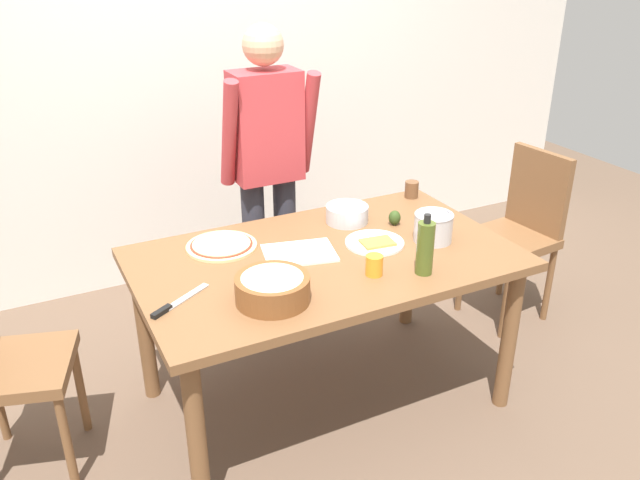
{
  "coord_description": "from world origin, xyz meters",
  "views": [
    {
      "loc": [
        -1.14,
        -2.21,
        2.01
      ],
      "look_at": [
        0.0,
        0.05,
        0.81
      ],
      "focal_mm": 36.73,
      "sensor_mm": 36.0,
      "label": 1
    }
  ],
  "objects_px": {
    "mixing_bowl_steel": "(347,214)",
    "cup_orange": "(374,265)",
    "steel_pot": "(433,227)",
    "chair_wooden_right": "(520,226)",
    "plate_with_slice": "(375,243)",
    "avocado": "(395,218)",
    "olive_oil_bottle": "(425,248)",
    "pizza_raw_on_board": "(222,245)",
    "cup_small_brown": "(412,189)",
    "chef_knife": "(174,304)",
    "cutting_board_white": "(299,253)",
    "dining_table": "(325,274)",
    "person_cook": "(267,162)",
    "popcorn_bowl": "(272,286)"
  },
  "relations": [
    {
      "from": "steel_pot",
      "to": "mixing_bowl_steel",
      "type": "bearing_deg",
      "value": 124.23
    },
    {
      "from": "person_cook",
      "to": "popcorn_bowl",
      "type": "height_order",
      "value": "person_cook"
    },
    {
      "from": "chair_wooden_right",
      "to": "cutting_board_white",
      "type": "relative_size",
      "value": 3.17
    },
    {
      "from": "pizza_raw_on_board",
      "to": "chef_knife",
      "type": "bearing_deg",
      "value": -129.19
    },
    {
      "from": "popcorn_bowl",
      "to": "pizza_raw_on_board",
      "type": "bearing_deg",
      "value": 92.39
    },
    {
      "from": "olive_oil_bottle",
      "to": "steel_pot",
      "type": "xyz_separation_m",
      "value": [
        0.21,
        0.23,
        -0.05
      ]
    },
    {
      "from": "cup_small_brown",
      "to": "plate_with_slice",
      "type": "bearing_deg",
      "value": -138.73
    },
    {
      "from": "mixing_bowl_steel",
      "to": "olive_oil_bottle",
      "type": "bearing_deg",
      "value": -87.24
    },
    {
      "from": "chef_knife",
      "to": "mixing_bowl_steel",
      "type": "bearing_deg",
      "value": 22.41
    },
    {
      "from": "cup_orange",
      "to": "popcorn_bowl",
      "type": "bearing_deg",
      "value": -179.14
    },
    {
      "from": "dining_table",
      "to": "plate_with_slice",
      "type": "relative_size",
      "value": 6.15
    },
    {
      "from": "steel_pot",
      "to": "cup_orange",
      "type": "xyz_separation_m",
      "value": [
        -0.4,
        -0.16,
        -0.02
      ]
    },
    {
      "from": "dining_table",
      "to": "plate_with_slice",
      "type": "distance_m",
      "value": 0.26
    },
    {
      "from": "cutting_board_white",
      "to": "pizza_raw_on_board",
      "type": "bearing_deg",
      "value": 141.99
    },
    {
      "from": "chair_wooden_right",
      "to": "cup_orange",
      "type": "bearing_deg",
      "value": -159.22
    },
    {
      "from": "steel_pot",
      "to": "cutting_board_white",
      "type": "xyz_separation_m",
      "value": [
        -0.59,
        0.14,
        -0.06
      ]
    },
    {
      "from": "mixing_bowl_steel",
      "to": "steel_pot",
      "type": "distance_m",
      "value": 0.43
    },
    {
      "from": "dining_table",
      "to": "person_cook",
      "type": "distance_m",
      "value": 0.81
    },
    {
      "from": "plate_with_slice",
      "to": "dining_table",
      "type": "bearing_deg",
      "value": 178.11
    },
    {
      "from": "chair_wooden_right",
      "to": "pizza_raw_on_board",
      "type": "height_order",
      "value": "chair_wooden_right"
    },
    {
      "from": "dining_table",
      "to": "avocado",
      "type": "xyz_separation_m",
      "value": [
        0.44,
        0.14,
        0.13
      ]
    },
    {
      "from": "cutting_board_white",
      "to": "popcorn_bowl",
      "type": "bearing_deg",
      "value": -129.43
    },
    {
      "from": "plate_with_slice",
      "to": "avocado",
      "type": "distance_m",
      "value": 0.24
    },
    {
      "from": "chair_wooden_right",
      "to": "popcorn_bowl",
      "type": "relative_size",
      "value": 3.39
    },
    {
      "from": "olive_oil_bottle",
      "to": "cutting_board_white",
      "type": "height_order",
      "value": "olive_oil_bottle"
    },
    {
      "from": "chair_wooden_right",
      "to": "olive_oil_bottle",
      "type": "height_order",
      "value": "olive_oil_bottle"
    },
    {
      "from": "pizza_raw_on_board",
      "to": "chair_wooden_right",
      "type": "bearing_deg",
      "value": -1.61
    },
    {
      "from": "dining_table",
      "to": "mixing_bowl_steel",
      "type": "xyz_separation_m",
      "value": [
        0.25,
        0.27,
        0.13
      ]
    },
    {
      "from": "person_cook",
      "to": "popcorn_bowl",
      "type": "xyz_separation_m",
      "value": [
        -0.4,
        -1.01,
        -0.12
      ]
    },
    {
      "from": "person_cook",
      "to": "cutting_board_white",
      "type": "xyz_separation_m",
      "value": [
        -0.15,
        -0.7,
        -0.17
      ]
    },
    {
      "from": "cup_orange",
      "to": "avocado",
      "type": "height_order",
      "value": "cup_orange"
    },
    {
      "from": "mixing_bowl_steel",
      "to": "olive_oil_bottle",
      "type": "distance_m",
      "value": 0.59
    },
    {
      "from": "cup_small_brown",
      "to": "cup_orange",
      "type": "bearing_deg",
      "value": -133.64
    },
    {
      "from": "person_cook",
      "to": "chair_wooden_right",
      "type": "distance_m",
      "value": 1.43
    },
    {
      "from": "chair_wooden_right",
      "to": "mixing_bowl_steel",
      "type": "relative_size",
      "value": 4.75
    },
    {
      "from": "pizza_raw_on_board",
      "to": "chef_knife",
      "type": "height_order",
      "value": "pizza_raw_on_board"
    },
    {
      "from": "person_cook",
      "to": "steel_pot",
      "type": "bearing_deg",
      "value": -62.52
    },
    {
      "from": "plate_with_slice",
      "to": "avocado",
      "type": "xyz_separation_m",
      "value": [
        0.19,
        0.15,
        0.03
      ]
    },
    {
      "from": "cup_orange",
      "to": "avocado",
      "type": "relative_size",
      "value": 1.21
    },
    {
      "from": "pizza_raw_on_board",
      "to": "avocado",
      "type": "distance_m",
      "value": 0.82
    },
    {
      "from": "steel_pot",
      "to": "chair_wooden_right",
      "type": "bearing_deg",
      "value": 20.35
    },
    {
      "from": "avocado",
      "to": "cup_small_brown",
      "type": "bearing_deg",
      "value": 43.78
    },
    {
      "from": "plate_with_slice",
      "to": "olive_oil_bottle",
      "type": "relative_size",
      "value": 1.02
    },
    {
      "from": "pizza_raw_on_board",
      "to": "plate_with_slice",
      "type": "xyz_separation_m",
      "value": [
        0.61,
        -0.28,
        -0.0
      ]
    },
    {
      "from": "chef_knife",
      "to": "cutting_board_white",
      "type": "bearing_deg",
      "value": 16.63
    },
    {
      "from": "dining_table",
      "to": "pizza_raw_on_board",
      "type": "bearing_deg",
      "value": 143.74
    },
    {
      "from": "popcorn_bowl",
      "to": "avocado",
      "type": "height_order",
      "value": "popcorn_bowl"
    },
    {
      "from": "chair_wooden_right",
      "to": "chef_knife",
      "type": "relative_size",
      "value": 3.66
    },
    {
      "from": "plate_with_slice",
      "to": "avocado",
      "type": "relative_size",
      "value": 3.71
    },
    {
      "from": "mixing_bowl_steel",
      "to": "cup_orange",
      "type": "relative_size",
      "value": 2.35
    }
  ]
}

